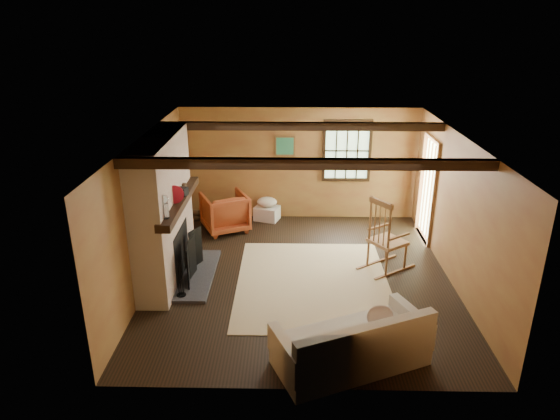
{
  "coord_description": "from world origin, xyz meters",
  "views": [
    {
      "loc": [
        -0.2,
        -7.5,
        4.12
      ],
      "look_at": [
        -0.36,
        0.4,
        1.06
      ],
      "focal_mm": 32.0,
      "sensor_mm": 36.0,
      "label": 1
    }
  ],
  "objects_px": {
    "laundry_basket": "(267,213)",
    "armchair": "(225,212)",
    "fireplace": "(165,215)",
    "sofa": "(353,347)",
    "rocking_chair": "(386,240)"
  },
  "relations": [
    {
      "from": "laundry_basket",
      "to": "armchair",
      "type": "height_order",
      "value": "armchair"
    },
    {
      "from": "laundry_basket",
      "to": "armchair",
      "type": "distance_m",
      "value": 1.04
    },
    {
      "from": "laundry_basket",
      "to": "sofa",
      "type": "bearing_deg",
      "value": -75.02
    },
    {
      "from": "fireplace",
      "to": "armchair",
      "type": "distance_m",
      "value": 2.21
    },
    {
      "from": "laundry_basket",
      "to": "armchair",
      "type": "xyz_separation_m",
      "value": [
        -0.83,
        -0.58,
        0.25
      ]
    },
    {
      "from": "fireplace",
      "to": "armchair",
      "type": "xyz_separation_m",
      "value": [
        0.71,
        1.97,
        -0.71
      ]
    },
    {
      "from": "rocking_chair",
      "to": "laundry_basket",
      "type": "xyz_separation_m",
      "value": [
        -2.14,
        2.23,
        -0.41
      ]
    },
    {
      "from": "laundry_basket",
      "to": "rocking_chair",
      "type": "bearing_deg",
      "value": -46.06
    },
    {
      "from": "fireplace",
      "to": "rocking_chair",
      "type": "distance_m",
      "value": 3.74
    },
    {
      "from": "sofa",
      "to": "armchair",
      "type": "height_order",
      "value": "armchair"
    },
    {
      "from": "fireplace",
      "to": "laundry_basket",
      "type": "height_order",
      "value": "fireplace"
    },
    {
      "from": "sofa",
      "to": "laundry_basket",
      "type": "relative_size",
      "value": 4.2
    },
    {
      "from": "sofa",
      "to": "rocking_chair",
      "type": "bearing_deg",
      "value": 48.62
    },
    {
      "from": "sofa",
      "to": "armchair",
      "type": "xyz_separation_m",
      "value": [
        -2.13,
        4.27,
        0.12
      ]
    },
    {
      "from": "laundry_basket",
      "to": "fireplace",
      "type": "bearing_deg",
      "value": -121.17
    }
  ]
}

